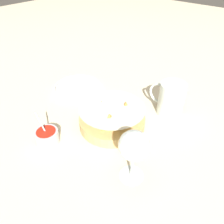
{
  "coord_description": "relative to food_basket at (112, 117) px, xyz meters",
  "views": [
    {
      "loc": [
        -0.33,
        0.4,
        0.49
      ],
      "look_at": [
        0.03,
        -0.02,
        0.06
      ],
      "focal_mm": 35.0,
      "sensor_mm": 36.0,
      "label": 1
    }
  ],
  "objects": [
    {
      "name": "beer_mug",
      "position": [
        -0.11,
        -0.19,
        0.02
      ],
      "size": [
        0.13,
        0.09,
        0.12
      ],
      "color": "silver",
      "rests_on": "ground_plane"
    },
    {
      "name": "ground_plane",
      "position": [
        -0.03,
        0.02,
        -0.03
      ],
      "size": [
        4.0,
        4.0,
        0.0
      ],
      "primitive_type": "plane",
      "color": "beige"
    },
    {
      "name": "food_basket",
      "position": [
        0.0,
        0.0,
        0.0
      ],
      "size": [
        0.22,
        0.22,
        0.09
      ],
      "color": "tan",
      "rests_on": "ground_plane"
    },
    {
      "name": "wine_glass",
      "position": [
        -0.17,
        0.12,
        0.08
      ],
      "size": [
        0.08,
        0.08,
        0.15
      ],
      "color": "silver",
      "rests_on": "ground_plane"
    },
    {
      "name": "side_plate",
      "position": [
        0.26,
        -0.08,
        -0.02
      ],
      "size": [
        0.21,
        0.21,
        0.01
      ],
      "color": "white",
      "rests_on": "ground_plane"
    },
    {
      "name": "sauce_cup",
      "position": [
        0.1,
        0.19,
        -0.01
      ],
      "size": [
        0.07,
        0.07,
        0.1
      ],
      "color": "#B7B7BC",
      "rests_on": "ground_plane"
    }
  ]
}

